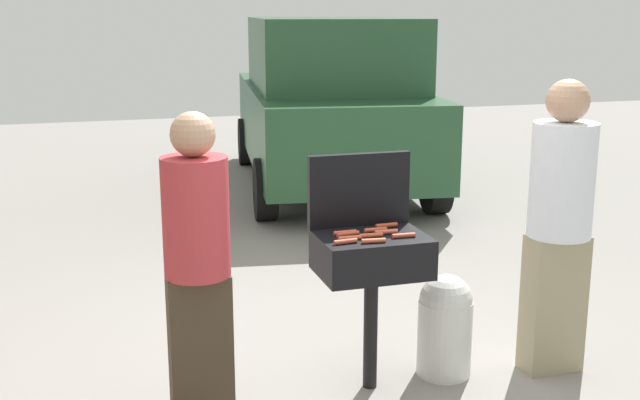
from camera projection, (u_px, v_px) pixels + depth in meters
ground_plane at (335, 383)px, 4.64m from camera, size 24.00×24.00×0.00m
bbq_grill at (372, 260)px, 4.43m from camera, size 0.60×0.44×0.90m
grill_lid_open at (359, 190)px, 4.55m from camera, size 0.60×0.05×0.42m
hot_dog_0 at (386, 225)px, 4.55m from camera, size 0.13×0.03×0.03m
hot_dog_1 at (350, 238)px, 4.30m from camera, size 0.13×0.03×0.03m
hot_dog_2 at (386, 232)px, 4.42m from camera, size 0.13×0.03×0.03m
hot_dog_3 at (345, 233)px, 4.40m from camera, size 0.13×0.03×0.03m
hot_dog_4 at (348, 234)px, 4.38m from camera, size 0.13×0.04×0.03m
hot_dog_5 at (373, 241)px, 4.25m from camera, size 0.13×0.04×0.03m
hot_dog_6 at (404, 236)px, 4.35m from camera, size 0.13×0.03×0.03m
hot_dog_7 at (375, 230)px, 4.46m from camera, size 0.13×0.03×0.03m
hot_dog_8 at (371, 235)px, 4.35m from camera, size 0.13×0.03×0.03m
hot_dog_9 at (345, 242)px, 4.23m from camera, size 0.13×0.04×0.03m
propane_tank at (445, 323)px, 4.70m from camera, size 0.32×0.32×0.62m
person_left at (197, 256)px, 4.09m from camera, size 0.34×0.34×1.63m
person_right at (560, 218)px, 4.61m from camera, size 0.37×0.37×1.74m
parked_minivan at (329, 103)px, 9.58m from camera, size 2.54×4.63×2.02m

